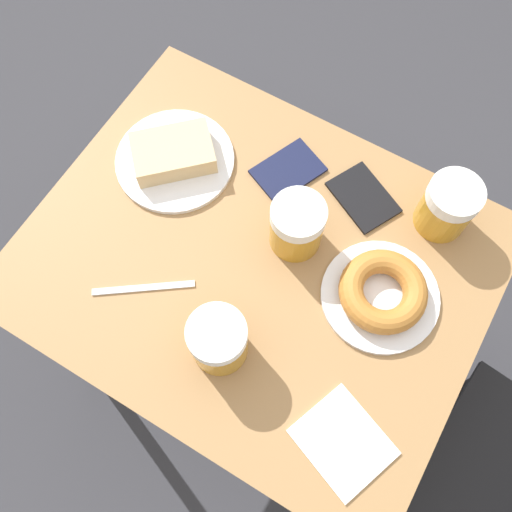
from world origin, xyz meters
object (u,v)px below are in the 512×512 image
beer_mug_right (297,226)px  fork (144,288)px  plate_with_cake (174,156)px  beer_mug_center (218,340)px  beer_mug_left (448,206)px  napkin_folded (343,442)px  passport_near_edge (288,171)px  plate_with_donut (382,293)px  passport_far_edge (363,197)px

beer_mug_right → fork: beer_mug_right is taller
fork → plate_with_cake: bearing=-158.7°
beer_mug_center → fork: beer_mug_center is taller
beer_mug_left → fork: size_ratio=0.74×
beer_mug_left → napkin_folded: (0.44, 0.03, -0.05)m
plate_with_cake → beer_mug_right: size_ratio=2.01×
beer_mug_center → napkin_folded: bearing=83.3°
plate_with_cake → beer_mug_right: 0.28m
beer_mug_center → beer_mug_right: size_ratio=1.00×
beer_mug_right → passport_near_edge: beer_mug_right is taller
beer_mug_left → napkin_folded: size_ratio=0.65×
plate_with_cake → plate_with_donut: bearing=84.1°
beer_mug_right → beer_mug_left: bearing=128.5°
beer_mug_center → beer_mug_left: bearing=151.6°
beer_mug_center → napkin_folded: (0.03, 0.25, -0.05)m
plate_with_cake → passport_far_edge: (-0.11, 0.35, -0.02)m
beer_mug_right → passport_near_edge: 0.15m
fork → passport_far_edge: (-0.36, 0.25, 0.00)m
plate_with_cake → fork: plate_with_cake is taller
fork → passport_near_edge: (-0.34, 0.10, 0.00)m
beer_mug_right → fork: size_ratio=0.74×
plate_with_donut → fork: bearing=-61.7°
fork → passport_far_edge: bearing=144.6°
passport_near_edge → plate_with_donut: bearing=62.0°
plate_with_cake → passport_far_edge: plate_with_cake is taller
beer_mug_left → passport_near_edge: bearing=-80.2°
beer_mug_right → fork: (0.22, -0.18, -0.06)m
beer_mug_left → beer_mug_center: bearing=-28.4°
passport_far_edge → fork: bearing=-35.4°
plate_with_donut → beer_mug_right: 0.19m
passport_far_edge → beer_mug_right: bearing=-26.7°
plate_with_cake → beer_mug_right: (0.03, 0.28, 0.04)m
plate_with_donut → passport_far_edge: bearing=-145.1°
beer_mug_center → passport_near_edge: 0.37m
passport_far_edge → beer_mug_left: bearing=101.6°
beer_mug_right → passport_near_edge: size_ratio=0.76×
plate_with_donut → beer_mug_center: bearing=-41.2°
plate_with_donut → passport_far_edge: plate_with_donut is taller
plate_with_cake → napkin_folded: 0.60m
plate_with_cake → napkin_folded: size_ratio=1.32×
plate_with_cake → beer_mug_left: bearing=106.1°
beer_mug_center → beer_mug_right: 0.24m
passport_far_edge → beer_mug_center: bearing=-11.9°
napkin_folded → passport_far_edge: size_ratio=1.14×
plate_with_donut → beer_mug_center: size_ratio=1.82×
passport_near_edge → napkin_folded: bearing=39.3°
plate_with_donut → napkin_folded: plate_with_donut is taller
beer_mug_right → napkin_folded: beer_mug_right is taller
plate_with_donut → passport_near_edge: 0.30m
beer_mug_center → fork: bearing=-97.5°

